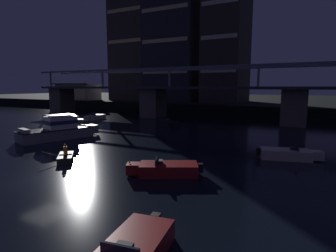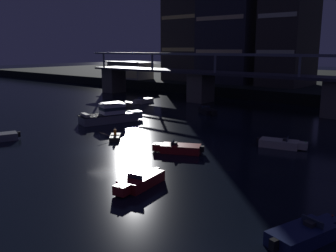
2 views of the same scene
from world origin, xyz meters
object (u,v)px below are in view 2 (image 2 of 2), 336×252
(speedboat_mid_right, at_px, (207,111))
(dinghy_with_paddler, at_px, (115,137))
(waterfront_pavilion, at_px, (130,70))
(speedboat_far_left, at_px, (143,101))
(tower_west_tall, at_px, (235,3))
(speedboat_near_center, at_px, (281,144))
(cabin_cruiser_near_left, at_px, (111,115))
(speedboat_far_center, at_px, (304,234))
(river_bridge, at_px, (261,85))
(speedboat_mid_center, at_px, (179,148))
(speedboat_near_right, at_px, (140,181))
(tower_west_low, at_px, (191,1))

(speedboat_mid_right, height_order, dinghy_with_paddler, dinghy_with_paddler)
(waterfront_pavilion, bearing_deg, speedboat_far_left, -39.45)
(waterfront_pavilion, bearing_deg, tower_west_tall, 16.63)
(speedboat_near_center, height_order, speedboat_mid_right, same)
(cabin_cruiser_near_left, height_order, speedboat_far_center, cabin_cruiser_near_left)
(river_bridge, distance_m, speedboat_mid_center, 31.81)
(speedboat_near_right, relative_size, speedboat_far_left, 1.00)
(speedboat_near_right, bearing_deg, river_bridge, 104.36)
(waterfront_pavilion, distance_m, speedboat_far_center, 85.49)
(river_bridge, xyz_separation_m, dinghy_with_paddler, (-2.34, -31.38, -3.90))
(river_bridge, bearing_deg, tower_west_low, 147.32)
(speedboat_mid_right, bearing_deg, speedboat_near_right, -64.32)
(river_bridge, height_order, speedboat_far_center, river_bridge)
(tower_west_tall, xyz_separation_m, speedboat_far_center, (40.38, -60.16, -20.40))
(river_bridge, relative_size, speedboat_mid_center, 16.71)
(waterfront_pavilion, height_order, speedboat_mid_center, waterfront_pavilion)
(waterfront_pavilion, relative_size, cabin_cruiser_near_left, 1.33)
(river_bridge, distance_m, speedboat_mid_right, 11.64)
(cabin_cruiser_near_left, bearing_deg, speedboat_far_center, -24.41)
(river_bridge, bearing_deg, speedboat_near_right, -75.64)
(cabin_cruiser_near_left, bearing_deg, dinghy_with_paddler, -38.13)
(tower_west_tall, xyz_separation_m, speedboat_near_center, (31.31, -42.49, -20.40))
(speedboat_mid_center, height_order, dinghy_with_paddler, dinghy_with_paddler)
(tower_west_low, height_order, cabin_cruiser_near_left, tower_west_low)
(cabin_cruiser_near_left, relative_size, speedboat_near_center, 1.80)
(speedboat_mid_center, distance_m, dinghy_with_paddler, 9.02)
(river_bridge, height_order, speedboat_near_right, river_bridge)
(speedboat_mid_center, relative_size, speedboat_mid_right, 1.04)
(speedboat_near_center, height_order, speedboat_near_right, same)
(tower_west_low, bearing_deg, speedboat_near_center, -43.71)
(speedboat_near_right, relative_size, speedboat_mid_right, 1.11)
(speedboat_near_right, bearing_deg, speedboat_near_center, 78.90)
(speedboat_near_center, xyz_separation_m, speedboat_mid_right, (-17.79, 12.17, 0.00))
(river_bridge, height_order, tower_west_tall, tower_west_tall)
(waterfront_pavilion, bearing_deg, tower_west_low, 24.49)
(cabin_cruiser_near_left, height_order, speedboat_mid_center, cabin_cruiser_near_left)
(tower_west_low, xyz_separation_m, waterfront_pavilion, (-15.44, -7.03, -17.47))
(speedboat_far_left, bearing_deg, waterfront_pavilion, 140.55)
(river_bridge, distance_m, speedboat_far_left, 22.14)
(tower_west_tall, relative_size, speedboat_mid_center, 7.63)
(speedboat_near_center, bearing_deg, river_bridge, 121.47)
(waterfront_pavilion, distance_m, speedboat_far_left, 32.51)
(tower_west_low, distance_m, speedboat_mid_center, 65.23)
(dinghy_with_paddler, bearing_deg, speedboat_far_center, -19.09)
(cabin_cruiser_near_left, height_order, speedboat_mid_right, cabin_cruiser_near_left)
(speedboat_far_center, bearing_deg, speedboat_far_left, 143.69)
(cabin_cruiser_near_left, bearing_deg, river_bridge, 67.15)
(cabin_cruiser_near_left, distance_m, speedboat_near_center, 24.37)
(speedboat_near_center, relative_size, dinghy_with_paddler, 1.96)
(waterfront_pavilion, xyz_separation_m, speedboat_mid_right, (40.89, -22.15, -4.02))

